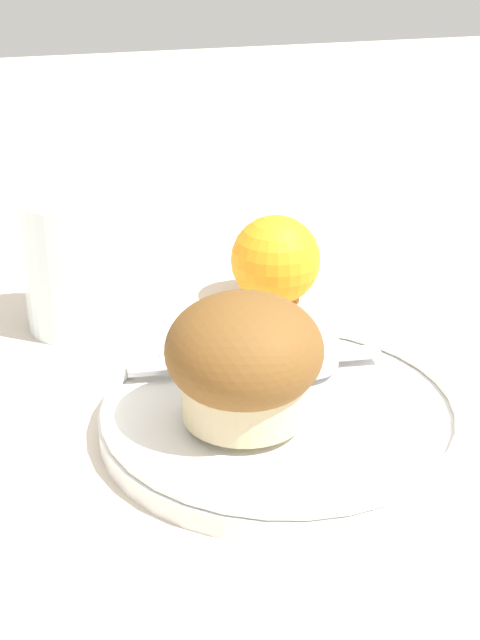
# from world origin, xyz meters

# --- Properties ---
(ground_plane) EXTENTS (3.00, 3.00, 0.00)m
(ground_plane) POSITION_xyz_m (0.00, 0.00, 0.00)
(ground_plane) COLOR beige
(plate) EXTENTS (0.23, 0.23, 0.02)m
(plate) POSITION_xyz_m (0.01, -0.02, 0.01)
(plate) COLOR white
(plate) RESTS_ON ground_plane
(muffin) EXTENTS (0.10, 0.10, 0.08)m
(muffin) POSITION_xyz_m (-0.02, -0.03, 0.06)
(muffin) COLOR beige
(muffin) RESTS_ON plate
(cream_ramekin) EXTENTS (0.05, 0.05, 0.02)m
(cream_ramekin) POSITION_xyz_m (0.04, 0.02, 0.03)
(cream_ramekin) COLOR silver
(cream_ramekin) RESTS_ON plate
(berry_pair) EXTENTS (0.02, 0.01, 0.01)m
(berry_pair) POSITION_xyz_m (0.02, 0.03, 0.03)
(berry_pair) COLOR #B7192D
(berry_pair) RESTS_ON plate
(butter_knife) EXTENTS (0.18, 0.04, 0.00)m
(butter_knife) POSITION_xyz_m (0.01, 0.03, 0.02)
(butter_knife) COLOR #B7B7BC
(butter_knife) RESTS_ON plate
(orange_fruit) EXTENTS (0.08, 0.08, 0.08)m
(orange_fruit) POSITION_xyz_m (0.07, 0.17, 0.04)
(orange_fruit) COLOR orange
(orange_fruit) RESTS_ON ground_plane
(juice_glass) EXTENTS (0.08, 0.08, 0.11)m
(juice_glass) POSITION_xyz_m (-0.10, 0.17, 0.05)
(juice_glass) COLOR silver
(juice_glass) RESTS_ON ground_plane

